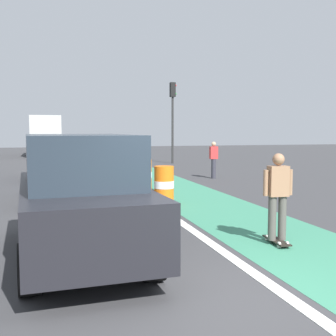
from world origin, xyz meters
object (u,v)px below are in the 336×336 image
traffic_barrel_mid (144,176)px  delivery_truck_down_block (45,133)px  traffic_light_corner (173,108)px  skateboarder_on_lane (278,195)px  traffic_barrel_front (164,186)px  parked_suv_nearest (80,196)px  pedestrian_crossing (214,159)px  parked_sedan_second (63,172)px  parked_sedan_third (56,160)px

traffic_barrel_mid → delivery_truck_down_block: bearing=98.7°
delivery_truck_down_block → traffic_light_corner: 13.39m
skateboarder_on_lane → traffic_barrel_front: (-0.90, 4.72, -0.38)m
skateboarder_on_lane → traffic_barrel_mid: 7.49m
parked_suv_nearest → traffic_barrel_front: 5.35m
skateboarder_on_lane → traffic_barrel_front: size_ratio=1.55×
parked_suv_nearest → pedestrian_crossing: parked_suv_nearest is taller
parked_suv_nearest → parked_sedan_second: size_ratio=1.13×
skateboarder_on_lane → traffic_barrel_front: bearing=100.8°
skateboarder_on_lane → pedestrian_crossing: skateboarder_on_lane is taller
skateboarder_on_lane → parked_suv_nearest: 3.58m
parked_sedan_second → parked_suv_nearest: bearing=-89.2°
parked_sedan_second → traffic_barrel_mid: bearing=22.5°
skateboarder_on_lane → pedestrian_crossing: 10.79m
traffic_barrel_mid → pedestrian_crossing: bearing=38.2°
parked_sedan_second → pedestrian_crossing: 7.74m
skateboarder_on_lane → parked_sedan_third: bearing=107.2°
traffic_barrel_front → pedestrian_crossing: (3.78, 5.68, 0.33)m
skateboarder_on_lane → parked_sedan_third: 12.68m
parked_sedan_third → traffic_barrel_front: parked_sedan_third is taller
delivery_truck_down_block → pedestrian_crossing: (7.20, -19.35, -0.98)m
pedestrian_crossing → traffic_barrel_mid: bearing=-141.8°
traffic_light_corner → traffic_barrel_front: bearing=-107.2°
parked_sedan_third → pedestrian_crossing: bearing=-14.5°
parked_suv_nearest → delivery_truck_down_block: 29.65m
parked_suv_nearest → pedestrian_crossing: size_ratio=2.91×
parked_suv_nearest → pedestrian_crossing: (6.46, 10.28, -0.17)m
traffic_barrel_front → pedestrian_crossing: 6.83m
skateboarder_on_lane → parked_sedan_second: bearing=120.3°
traffic_light_corner → pedestrian_crossing: (-0.65, -8.63, -2.64)m
skateboarder_on_lane → parked_sedan_second: parked_sedan_second is taller
traffic_barrel_mid → pedestrian_crossing: size_ratio=0.68×
parked_suv_nearest → traffic_barrel_mid: (2.67, 7.30, -0.50)m
parked_sedan_third → delivery_truck_down_block: bearing=91.8°
delivery_truck_down_block → skateboarder_on_lane: bearing=-81.7°
parked_sedan_third → traffic_barrel_mid: bearing=-58.7°
delivery_truck_down_block → pedestrian_crossing: bearing=-69.6°
skateboarder_on_lane → traffic_barrel_mid: skateboarder_on_lane is taller
parked_sedan_second → traffic_barrel_front: (2.77, -1.56, -0.30)m
parked_suv_nearest → delivery_truck_down_block: size_ratio=0.61×
skateboarder_on_lane → traffic_light_corner: size_ratio=0.33×
parked_suv_nearest → traffic_barrel_front: (2.68, 4.60, -0.50)m
parked_sedan_second → traffic_barrel_mid: parked_sedan_second is taller
traffic_barrel_front → pedestrian_crossing: bearing=56.4°
parked_sedan_second → pedestrian_crossing: parked_sedan_second is taller
traffic_barrel_front → delivery_truck_down_block: size_ratio=0.14×
delivery_truck_down_block → pedestrian_crossing: size_ratio=4.74×
traffic_barrel_front → traffic_light_corner: traffic_light_corner is taller
skateboarder_on_lane → pedestrian_crossing: bearing=74.5°
parked_sedan_second → traffic_light_corner: (7.20, 12.76, 2.67)m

